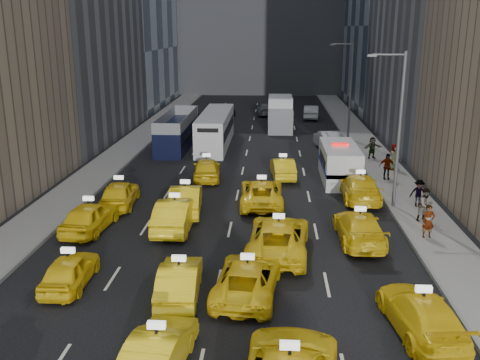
% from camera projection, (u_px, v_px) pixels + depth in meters
% --- Properties ---
extents(ground, '(160.00, 160.00, 0.00)m').
position_uv_depth(ground, '(213.00, 305.00, 20.40)').
color(ground, black).
rests_on(ground, ground).
extents(sidewalk_west, '(3.00, 90.00, 0.15)m').
position_uv_depth(sidewalk_west, '(122.00, 153.00, 45.00)').
color(sidewalk_west, gray).
rests_on(sidewalk_west, ground).
extents(sidewalk_east, '(3.00, 90.00, 0.15)m').
position_uv_depth(sidewalk_east, '(374.00, 156.00, 43.76)').
color(sidewalk_east, gray).
rests_on(sidewalk_east, ground).
extents(curb_west, '(0.15, 90.00, 0.18)m').
position_uv_depth(curb_west, '(139.00, 153.00, 44.91)').
color(curb_west, slate).
rests_on(curb_west, ground).
extents(curb_east, '(0.15, 90.00, 0.18)m').
position_uv_depth(curb_east, '(356.00, 156.00, 43.84)').
color(curb_east, slate).
rests_on(curb_east, ground).
extents(streetlight_near, '(2.15, 0.22, 9.00)m').
position_uv_depth(streetlight_near, '(398.00, 125.00, 30.03)').
color(streetlight_near, '#595B60').
rests_on(streetlight_near, ground).
extents(streetlight_far, '(2.15, 0.22, 9.00)m').
position_uv_depth(streetlight_far, '(349.00, 87.00, 49.23)').
color(streetlight_far, '#595B60').
rests_on(streetlight_far, ground).
extents(taxi_1, '(1.99, 4.44, 1.41)m').
position_uv_depth(taxi_1, '(158.00, 352.00, 16.23)').
color(taxi_1, yellow).
rests_on(taxi_1, ground).
extents(taxi_4, '(1.66, 3.96, 1.34)m').
position_uv_depth(taxi_4, '(70.00, 270.00, 21.79)').
color(taxi_4, yellow).
rests_on(taxi_4, ground).
extents(taxi_5, '(1.79, 4.43, 1.43)m').
position_uv_depth(taxi_5, '(180.00, 280.00, 20.83)').
color(taxi_5, yellow).
rests_on(taxi_5, ground).
extents(taxi_6, '(2.83, 5.27, 1.41)m').
position_uv_depth(taxi_6, '(248.00, 278.00, 21.04)').
color(taxi_6, yellow).
rests_on(taxi_6, ground).
extents(taxi_7, '(2.59, 5.11, 1.42)m').
position_uv_depth(taxi_7, '(421.00, 313.00, 18.43)').
color(taxi_7, yellow).
rests_on(taxi_7, ground).
extents(taxi_8, '(2.21, 4.68, 1.55)m').
position_uv_depth(taxi_8, '(90.00, 217.00, 27.70)').
color(taxi_8, yellow).
rests_on(taxi_8, ground).
extents(taxi_9, '(1.75, 4.98, 1.64)m').
position_uv_depth(taxi_9, '(175.00, 214.00, 27.94)').
color(taxi_9, yellow).
rests_on(taxi_9, ground).
extents(taxi_10, '(3.14, 6.06, 1.63)m').
position_uv_depth(taxi_10, '(278.00, 237.00, 24.88)').
color(taxi_10, yellow).
rests_on(taxi_10, ground).
extents(taxi_11, '(2.22, 5.19, 1.49)m').
position_uv_depth(taxi_11, '(359.00, 227.00, 26.29)').
color(taxi_11, yellow).
rests_on(taxi_11, ground).
extents(taxi_12, '(2.14, 4.64, 1.54)m').
position_uv_depth(taxi_12, '(120.00, 194.00, 31.57)').
color(taxi_12, yellow).
rests_on(taxi_12, ground).
extents(taxi_13, '(2.16, 5.03, 1.61)m').
position_uv_depth(taxi_13, '(186.00, 199.00, 30.46)').
color(taxi_13, yellow).
rests_on(taxi_13, ground).
extents(taxi_14, '(2.63, 5.44, 1.49)m').
position_uv_depth(taxi_14, '(262.00, 193.00, 31.82)').
color(taxi_14, yellow).
rests_on(taxi_14, ground).
extents(taxi_15, '(2.26, 5.40, 1.56)m').
position_uv_depth(taxi_15, '(360.00, 187.00, 32.75)').
color(taxi_15, yellow).
rests_on(taxi_15, ground).
extents(taxi_16, '(2.22, 4.64, 1.53)m').
position_uv_depth(taxi_16, '(207.00, 169.00, 37.13)').
color(taxi_16, yellow).
rests_on(taxi_16, ground).
extents(taxi_17, '(1.87, 4.36, 1.40)m').
position_uv_depth(taxi_17, '(283.00, 168.00, 37.64)').
color(taxi_17, yellow).
rests_on(taxi_17, ground).
extents(nypd_van, '(2.67, 6.24, 2.63)m').
position_uv_depth(nypd_van, '(339.00, 164.00, 36.79)').
color(nypd_van, silver).
rests_on(nypd_van, ground).
extents(double_decker, '(3.51, 10.33, 2.94)m').
position_uv_depth(double_decker, '(177.00, 131.00, 47.13)').
color(double_decker, black).
rests_on(double_decker, ground).
extents(city_bus, '(2.96, 11.63, 2.98)m').
position_uv_depth(city_bus, '(216.00, 129.00, 47.73)').
color(city_bus, silver).
rests_on(city_bus, ground).
extents(box_truck, '(2.90, 7.31, 3.28)m').
position_uv_depth(box_truck, '(280.00, 114.00, 55.53)').
color(box_truck, silver).
rests_on(box_truck, ground).
extents(misc_car_0, '(2.42, 5.25, 1.67)m').
position_uv_depth(misc_car_0, '(329.00, 140.00, 46.33)').
color(misc_car_0, '#9EA1A5').
rests_on(misc_car_0, ground).
extents(misc_car_1, '(2.34, 4.99, 1.38)m').
position_uv_depth(misc_car_1, '(194.00, 119.00, 58.05)').
color(misc_car_1, black).
rests_on(misc_car_1, ground).
extents(misc_car_2, '(2.37, 5.01, 1.41)m').
position_uv_depth(misc_car_2, '(266.00, 109.00, 64.72)').
color(misc_car_2, slate).
rests_on(misc_car_2, ground).
extents(misc_car_3, '(1.91, 4.31, 1.44)m').
position_uv_depth(misc_car_3, '(227.00, 112.00, 62.20)').
color(misc_car_3, black).
rests_on(misc_car_3, ground).
extents(misc_car_4, '(2.04, 4.83, 1.55)m').
position_uv_depth(misc_car_4, '(311.00, 112.00, 62.17)').
color(misc_car_4, '#B2B6BB').
rests_on(misc_car_4, ground).
extents(pedestrian_0, '(0.66, 0.47, 1.70)m').
position_uv_depth(pedestrian_0, '(428.00, 221.00, 26.38)').
color(pedestrian_0, gray).
rests_on(pedestrian_0, sidewalk_east).
extents(pedestrian_1, '(1.01, 0.81, 1.83)m').
position_uv_depth(pedestrian_1, '(426.00, 205.00, 28.63)').
color(pedestrian_1, gray).
rests_on(pedestrian_1, sidewalk_east).
extents(pedestrian_2, '(1.06, 0.49, 1.61)m').
position_uv_depth(pedestrian_2, '(419.00, 193.00, 31.03)').
color(pedestrian_2, gray).
rests_on(pedestrian_2, sidewalk_east).
extents(pedestrian_3, '(1.08, 0.52, 1.81)m').
position_uv_depth(pedestrian_3, '(387.00, 166.00, 36.59)').
color(pedestrian_3, gray).
rests_on(pedestrian_3, sidewalk_east).
extents(pedestrian_4, '(1.05, 0.77, 1.92)m').
position_uv_depth(pedestrian_4, '(394.00, 157.00, 39.11)').
color(pedestrian_4, gray).
rests_on(pedestrian_4, sidewalk_east).
extents(pedestrian_5, '(1.66, 0.94, 1.72)m').
position_uv_depth(pedestrian_5, '(372.00, 148.00, 42.53)').
color(pedestrian_5, gray).
rests_on(pedestrian_5, sidewalk_east).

